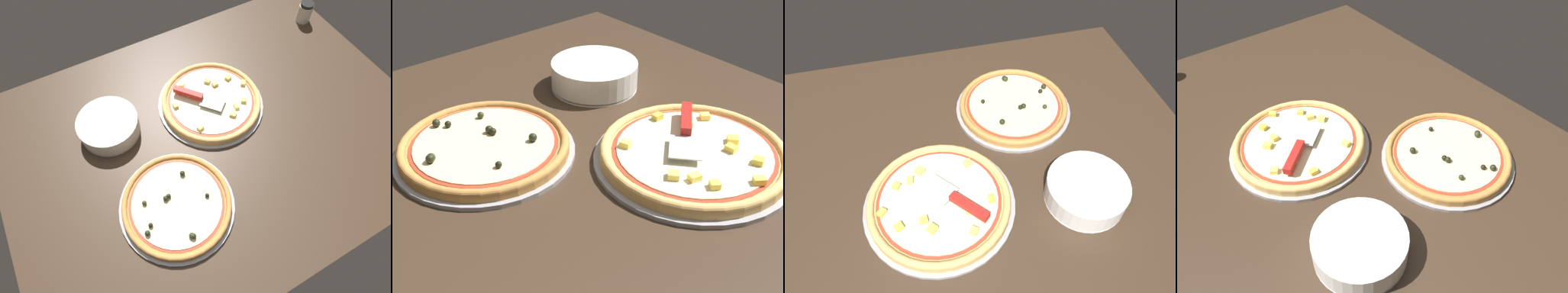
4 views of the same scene
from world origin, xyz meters
TOP-DOWN VIEW (x-y plane):
  - ground_plane at (0.00, 0.00)cm, footprint 154.46×114.50cm
  - pizza_pan_front at (-4.59, -11.50)cm, footprint 40.91×40.91cm
  - pizza_front at (-4.61, -11.50)cm, footprint 38.45×38.45cm
  - pizza_pan_back at (25.81, 19.14)cm, footprint 37.78×37.78cm
  - pizza_back at (25.82, 19.15)cm, footprint 35.52×35.52cm
  - serving_spatula at (1.06, -15.31)cm, footprint 16.33×18.15cm
  - plate_stack at (34.36, -18.65)cm, footprint 21.95×21.95cm

SIDE VIEW (x-z plane):
  - ground_plane at x=0.00cm, z-range -3.60..0.00cm
  - pizza_pan_front at x=-4.59cm, z-range 0.00..1.00cm
  - pizza_pan_back at x=25.81cm, z-range 0.00..1.00cm
  - pizza_back at x=25.82cm, z-range 0.40..4.23cm
  - pizza_front at x=-4.61cm, z-range 0.72..4.14cm
  - plate_stack at x=34.36cm, z-range 0.00..7.00cm
  - serving_spatula at x=1.06cm, z-range 4.24..6.24cm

